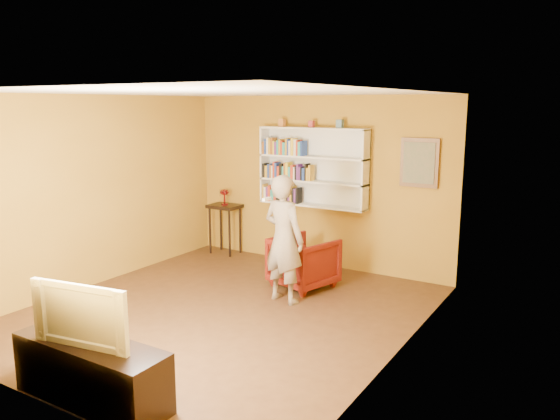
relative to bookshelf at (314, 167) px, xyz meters
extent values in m
cube|color=#402714|center=(0.00, -2.41, -1.65)|extent=(5.30, 5.80, 0.12)
cube|color=#9D711D|center=(0.00, 0.11, -0.24)|extent=(5.30, 0.04, 2.70)
cube|color=#9D711D|center=(0.00, -4.93, -0.24)|extent=(5.30, 0.04, 2.70)
cube|color=#9D711D|center=(-2.27, -2.41, -0.24)|extent=(0.04, 5.80, 2.70)
cube|color=#9D711D|center=(2.27, -2.41, -0.24)|extent=(0.04, 5.80, 2.70)
cube|color=white|center=(0.00, -2.41, 1.14)|extent=(5.30, 5.80, 0.06)
cube|color=silver|center=(0.00, 0.07, 0.01)|extent=(1.80, 0.03, 1.20)
cube|color=silver|center=(-0.89, -0.06, 0.01)|extent=(0.03, 0.28, 1.20)
cube|color=silver|center=(0.89, -0.06, 0.01)|extent=(0.03, 0.28, 1.20)
cube|color=silver|center=(0.00, -0.06, -0.59)|extent=(1.80, 0.28, 0.03)
cube|color=silver|center=(0.00, -0.06, -0.21)|extent=(1.80, 0.28, 0.03)
cube|color=silver|center=(0.00, -0.06, 0.17)|extent=(1.80, 0.28, 0.03)
cube|color=silver|center=(0.00, -0.06, 0.61)|extent=(1.80, 0.28, 0.03)
cube|color=#B88C24|center=(-0.85, -0.12, -0.45)|extent=(0.02, 0.14, 0.27)
cube|color=silver|center=(-0.82, -0.10, -0.47)|extent=(0.04, 0.18, 0.23)
cube|color=#5F2A80|center=(-0.78, -0.10, -0.47)|extent=(0.04, 0.17, 0.22)
cube|color=#B4331B|center=(-0.73, -0.11, -0.45)|extent=(0.04, 0.17, 0.26)
cube|color=teal|center=(-0.69, -0.11, -0.48)|extent=(0.03, 0.16, 0.19)
cube|color=teal|center=(-0.66, -0.10, -0.47)|extent=(0.02, 0.19, 0.21)
cube|color=#B4331B|center=(-0.62, -0.09, -0.47)|extent=(0.04, 0.19, 0.23)
cube|color=black|center=(-0.58, -0.10, -0.48)|extent=(0.03, 0.17, 0.21)
cube|color=black|center=(-0.54, -0.12, -0.45)|extent=(0.03, 0.14, 0.27)
cube|color=#B4331B|center=(-0.51, -0.10, -0.45)|extent=(0.02, 0.17, 0.26)
cube|color=#B88C24|center=(-0.48, -0.11, -0.47)|extent=(0.03, 0.16, 0.22)
cube|color=teal|center=(-0.44, -0.10, -0.47)|extent=(0.04, 0.17, 0.22)
cube|color=black|center=(-0.40, -0.12, -0.48)|extent=(0.03, 0.15, 0.21)
cube|color=#5F2A80|center=(-0.36, -0.10, -0.46)|extent=(0.03, 0.17, 0.23)
cube|color=#B88C24|center=(-0.33, -0.10, -0.45)|extent=(0.03, 0.18, 0.27)
cube|color=black|center=(-0.29, -0.10, -0.46)|extent=(0.03, 0.18, 0.24)
cube|color=#5F2A80|center=(-0.25, -0.10, -0.46)|extent=(0.03, 0.18, 0.24)
cube|color=black|center=(-0.22, -0.11, -0.45)|extent=(0.03, 0.16, 0.25)
cube|color=black|center=(-0.84, -0.12, -0.09)|extent=(0.04, 0.15, 0.23)
cube|color=#B88C24|center=(-0.79, -0.10, -0.10)|extent=(0.04, 0.18, 0.19)
cube|color=#203B95|center=(-0.75, -0.12, -0.09)|extent=(0.04, 0.14, 0.22)
cube|color=brown|center=(-0.71, -0.10, -0.10)|extent=(0.03, 0.17, 0.21)
cube|color=silver|center=(-0.68, -0.11, -0.10)|extent=(0.03, 0.15, 0.20)
cube|color=#B4331B|center=(-0.64, -0.12, -0.07)|extent=(0.03, 0.14, 0.26)
cube|color=#203B95|center=(-0.61, -0.11, -0.07)|extent=(0.04, 0.15, 0.25)
cube|color=#B4331B|center=(-0.56, -0.12, -0.10)|extent=(0.04, 0.15, 0.20)
cube|color=black|center=(-0.52, -0.12, -0.08)|extent=(0.04, 0.15, 0.24)
cube|color=teal|center=(-0.47, -0.12, -0.10)|extent=(0.03, 0.15, 0.20)
cube|color=brown|center=(-0.44, -0.11, -0.07)|extent=(0.03, 0.17, 0.26)
cube|color=gold|center=(-0.40, -0.11, -0.07)|extent=(0.04, 0.16, 0.27)
cube|color=teal|center=(-0.36, -0.11, -0.10)|extent=(0.04, 0.16, 0.20)
cube|color=#B4331B|center=(-0.31, -0.12, -0.09)|extent=(0.04, 0.15, 0.23)
cube|color=silver|center=(-0.27, -0.11, -0.10)|extent=(0.03, 0.16, 0.20)
cube|color=black|center=(-0.24, -0.11, -0.09)|extent=(0.02, 0.15, 0.23)
cube|color=#5F2A80|center=(-0.21, -0.12, -0.07)|extent=(0.03, 0.15, 0.25)
cube|color=#5F2A80|center=(-0.17, -0.11, -0.09)|extent=(0.02, 0.15, 0.21)
cube|color=black|center=(-0.14, -0.11, -0.10)|extent=(0.02, 0.17, 0.20)
cube|color=#203B95|center=(-0.10, -0.11, -0.10)|extent=(0.04, 0.16, 0.20)
cube|color=black|center=(-0.07, -0.11, -0.07)|extent=(0.02, 0.16, 0.26)
cube|color=#B88C24|center=(-0.03, -0.11, -0.10)|extent=(0.04, 0.15, 0.20)
cube|color=#B88C24|center=(0.01, -0.11, -0.08)|extent=(0.03, 0.15, 0.25)
cube|color=brown|center=(-0.84, -0.11, 0.28)|extent=(0.03, 0.16, 0.20)
cube|color=#203B95|center=(-0.80, -0.11, 0.30)|extent=(0.04, 0.17, 0.24)
cube|color=silver|center=(-0.76, -0.11, 0.31)|extent=(0.03, 0.15, 0.27)
cube|color=#B88C24|center=(-0.73, -0.11, 0.31)|extent=(0.04, 0.15, 0.26)
cube|color=brown|center=(-0.68, -0.12, 0.31)|extent=(0.04, 0.15, 0.27)
cube|color=gold|center=(-0.65, -0.12, 0.29)|extent=(0.03, 0.15, 0.22)
cube|color=#5F2A80|center=(-0.61, -0.12, 0.28)|extent=(0.04, 0.15, 0.20)
cube|color=teal|center=(-0.57, -0.11, 0.29)|extent=(0.03, 0.15, 0.23)
cube|color=#B88C24|center=(-0.53, -0.09, 0.30)|extent=(0.03, 0.19, 0.25)
cube|color=#B4331B|center=(-0.50, -0.11, 0.29)|extent=(0.03, 0.17, 0.23)
cube|color=teal|center=(-0.46, -0.11, 0.28)|extent=(0.04, 0.16, 0.20)
cube|color=#B88C24|center=(-0.41, -0.12, 0.31)|extent=(0.03, 0.15, 0.27)
cube|color=#203B95|center=(-0.38, -0.11, 0.31)|extent=(0.02, 0.15, 0.25)
cube|color=silver|center=(-0.35, -0.12, 0.29)|extent=(0.03, 0.14, 0.23)
cube|color=gold|center=(-0.30, -0.11, 0.31)|extent=(0.04, 0.15, 0.27)
cube|color=silver|center=(-0.25, -0.10, 0.31)|extent=(0.04, 0.19, 0.25)
cube|color=#B4331B|center=(-0.22, -0.11, 0.30)|extent=(0.03, 0.16, 0.24)
cube|color=teal|center=(-0.18, -0.10, 0.29)|extent=(0.04, 0.17, 0.22)
cube|color=#203B95|center=(-0.14, -0.10, 0.30)|extent=(0.03, 0.18, 0.23)
cube|color=#BC7235|center=(-0.56, -0.06, 0.68)|extent=(0.09, 0.09, 0.12)
cube|color=#A2363F|center=(-0.03, -0.06, 0.67)|extent=(0.08, 0.08, 0.10)
cube|color=slate|center=(0.45, -0.06, 0.68)|extent=(0.09, 0.09, 0.13)
cube|color=#593719|center=(1.65, 0.06, 0.16)|extent=(0.55, 0.04, 0.70)
cube|color=#7F735C|center=(1.65, 0.03, 0.16)|extent=(0.45, 0.02, 0.58)
cylinder|color=black|center=(-1.87, -0.31, -1.19)|extent=(0.04, 0.04, 0.80)
cylinder|color=black|center=(-1.45, -0.31, -1.19)|extent=(0.04, 0.04, 0.80)
cylinder|color=black|center=(-1.87, -0.01, -1.19)|extent=(0.04, 0.04, 0.80)
cylinder|color=black|center=(-1.45, -0.01, -1.19)|extent=(0.04, 0.04, 0.80)
cube|color=black|center=(-1.66, -0.16, -0.76)|extent=(0.53, 0.40, 0.06)
cylinder|color=maroon|center=(-1.66, -0.16, -0.72)|extent=(0.11, 0.11, 0.02)
cylinder|color=maroon|center=(-1.66, -0.16, -0.64)|extent=(0.03, 0.03, 0.14)
ellipsoid|color=maroon|center=(-1.66, -0.16, -0.52)|extent=(0.15, 0.15, 0.10)
cylinder|color=beige|center=(-1.58, -0.16, -0.52)|extent=(0.01, 0.01, 0.11)
cylinder|color=beige|center=(-1.60, -0.11, -0.52)|extent=(0.01, 0.01, 0.11)
cylinder|color=beige|center=(-1.65, -0.08, -0.52)|extent=(0.01, 0.01, 0.11)
cylinder|color=beige|center=(-1.70, -0.09, -0.52)|extent=(0.01, 0.01, 0.11)
cylinder|color=beige|center=(-1.73, -0.13, -0.52)|extent=(0.01, 0.01, 0.11)
cylinder|color=beige|center=(-1.73, -0.19, -0.52)|extent=(0.01, 0.01, 0.11)
cylinder|color=beige|center=(-1.70, -0.23, -0.52)|extent=(0.01, 0.01, 0.11)
cylinder|color=beige|center=(-1.65, -0.24, -0.52)|extent=(0.01, 0.01, 0.11)
cylinder|color=beige|center=(-1.60, -0.21, -0.52)|extent=(0.01, 0.01, 0.11)
imported|color=#4D0705|center=(0.38, -1.01, -1.23)|extent=(0.97, 0.98, 0.73)
imported|color=#766756|center=(0.44, -1.66, -0.75)|extent=(0.68, 0.51, 1.69)
cube|color=white|center=(0.33, -1.88, -0.20)|extent=(0.04, 0.15, 0.04)
cube|color=black|center=(0.29, -4.66, -1.32)|extent=(1.53, 0.46, 0.55)
imported|color=black|center=(0.29, -4.66, -0.77)|extent=(0.98, 0.28, 0.56)
camera|label=1|loc=(3.99, -7.54, 0.97)|focal=35.00mm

